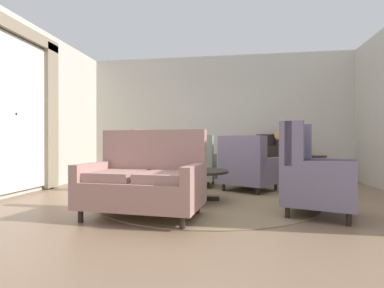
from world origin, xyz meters
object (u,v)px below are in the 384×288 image
at_px(sideboard, 281,161).
at_px(gramophone, 284,134).
at_px(coffee_table, 195,175).
at_px(armchair_near_window, 196,165).
at_px(porcelain_vase, 193,159).
at_px(settee, 144,181).
at_px(armchair_foreground_right, 247,168).
at_px(armchair_far_left, 148,165).
at_px(armchair_near_sideboard, 312,176).
at_px(side_table, 311,172).

height_order(sideboard, gramophone, gramophone).
xyz_separation_m(coffee_table, armchair_near_window, (-0.20, 1.48, 0.03)).
distance_m(coffee_table, armchair_near_window, 1.49).
bearing_deg(gramophone, sideboard, 118.19).
height_order(porcelain_vase, settee, settee).
relative_size(settee, armchair_near_window, 1.41).
bearing_deg(settee, coffee_table, 70.46).
height_order(coffee_table, armchair_foreground_right, armchair_foreground_right).
bearing_deg(armchair_far_left, porcelain_vase, 96.96).
height_order(armchair_near_window, armchair_near_sideboard, armchair_near_sideboard).
distance_m(coffee_table, armchair_foreground_right, 1.28).
bearing_deg(side_table, sideboard, 94.69).
distance_m(armchair_near_window, sideboard, 2.12).
distance_m(porcelain_vase, armchair_near_window, 1.45).
bearing_deg(coffee_table, gramophone, 55.86).
xyz_separation_m(armchair_near_window, armchair_far_left, (-0.86, -0.42, 0.03)).
height_order(armchair_near_window, side_table, armchair_near_window).
height_order(porcelain_vase, gramophone, gramophone).
bearing_deg(armchair_near_sideboard, gramophone, 17.03).
distance_m(armchair_foreground_right, armchair_near_sideboard, 1.74).
bearing_deg(sideboard, armchair_near_sideboard, -91.99).
bearing_deg(armchair_foreground_right, armchair_near_window, 5.88).
height_order(settee, sideboard, sideboard).
bearing_deg(gramophone, armchair_far_left, -152.65).
height_order(settee, armchair_near_window, settee).
bearing_deg(armchair_far_left, side_table, 131.22).
bearing_deg(armchair_far_left, armchair_near_sideboard, 108.55).
xyz_separation_m(armchair_near_window, armchair_foreground_right, (1.00, -0.49, -0.01)).
bearing_deg(side_table, armchair_near_window, 154.78).
distance_m(coffee_table, armchair_far_left, 1.49).
relative_size(settee, armchair_foreground_right, 1.24).
bearing_deg(porcelain_vase, armchair_near_window, 96.45).
distance_m(coffee_table, porcelain_vase, 0.25).
bearing_deg(armchair_near_sideboard, coffee_table, 88.33).
xyz_separation_m(side_table, sideboard, (-0.17, 2.02, 0.07)).
relative_size(armchair_far_left, sideboard, 1.06).
xyz_separation_m(porcelain_vase, armchair_far_left, (-1.02, 1.00, -0.17)).
bearing_deg(armchair_far_left, armchair_near_window, 167.66).
bearing_deg(armchair_near_window, gramophone, -150.45).
distance_m(armchair_near_window, armchair_far_left, 0.96).
bearing_deg(gramophone, armchair_near_sideboard, -92.98).
xyz_separation_m(side_table, gramophone, (-0.12, 1.92, 0.67)).
bearing_deg(armchair_near_window, armchair_far_left, 27.91).
distance_m(porcelain_vase, armchair_far_left, 1.44).
relative_size(armchair_near_window, gramophone, 1.81).
xyz_separation_m(armchair_near_sideboard, gramophone, (0.16, 3.07, 0.60)).
xyz_separation_m(armchair_foreground_right, side_table, (0.98, -0.45, -0.02)).
bearing_deg(sideboard, coffee_table, -122.37).
bearing_deg(armchair_far_left, gramophone, 168.79).
bearing_deg(sideboard, armchair_near_window, -149.28).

